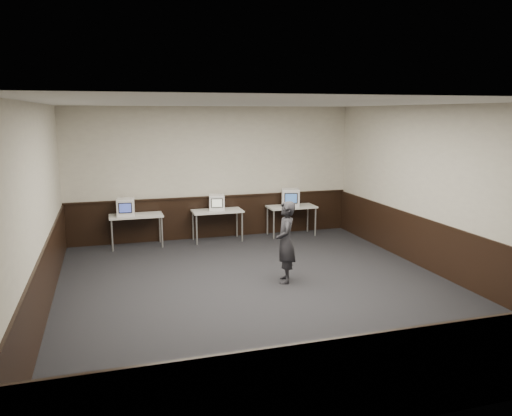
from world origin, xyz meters
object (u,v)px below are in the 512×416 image
Objects in this scene: desk_left at (136,218)px; emac_right at (290,198)px; emac_center at (217,202)px; desk_right at (291,209)px; emac_left at (126,207)px; person at (286,242)px; desk_center at (217,213)px.

emac_right reaches higher than desk_left.
emac_center is (1.90, 0.04, 0.25)m from desk_left.
emac_left is at bearing -179.65° from desk_right.
emac_left reaches higher than desk_right.
emac_center is (2.12, 0.06, -0.01)m from emac_left.
person is (0.54, -3.31, -0.19)m from emac_center.
emac_center reaches higher than desk_right.
desk_left is at bearing -168.51° from emac_center.
emac_left is 4.21m from person.
person reaches higher than desk_center.
emac_center is (-1.90, 0.04, 0.25)m from desk_right.
emac_left is 0.79× the size of emac_right.
desk_right is at bearing 9.31° from emac_center.
desk_center is 2.69× the size of emac_left.
desk_right is at bearing 0.00° from desk_center.
desk_left is 1.00× the size of desk_center.
desk_left is 3.78m from emac_right.
emac_left reaches higher than desk_left.
desk_left is 0.80× the size of person.
desk_right is 0.80× the size of person.
emac_center is at bearing 1.09° from desk_left.
desk_center is 1.89m from emac_right.
desk_left and desk_right have the same top height.
desk_right is (3.80, 0.00, 0.00)m from desk_left.
desk_center is 1.00× the size of desk_right.
person is at bearing -80.61° from desk_center.
desk_center is (1.90, 0.00, 0.00)m from desk_left.
desk_center is at bearing 180.00° from desk_right.
desk_right is (1.90, 0.00, 0.00)m from desk_center.
desk_left is 1.92m from emac_center.
desk_center is at bearing -153.53° from person.
emac_left is at bearing -123.61° from person.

